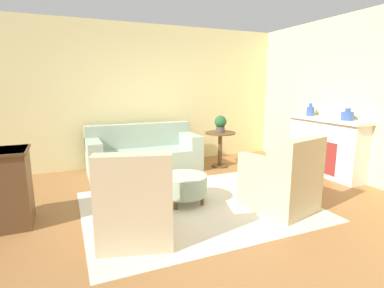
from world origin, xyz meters
TOP-DOWN VIEW (x-y plane):
  - ground_plane at (0.00, 0.00)m, footprint 16.00×16.00m
  - wall_back at (0.00, 2.59)m, footprint 9.07×0.12m
  - wall_right at (2.99, 0.00)m, footprint 0.12×9.86m
  - rug at (0.00, 0.00)m, footprint 2.97×2.32m
  - couch at (-0.24, 1.98)m, footprint 2.06×0.88m
  - armchair_left at (-0.96, -0.54)m, footprint 0.92×0.97m
  - armchair_right at (0.96, -0.54)m, footprint 0.92×0.97m
  - ottoman_table at (-0.13, 0.19)m, footprint 0.64×0.64m
  - side_table at (1.24, 1.67)m, footprint 0.60×0.60m
  - fireplace at (2.75, 0.46)m, footprint 0.44×1.59m
  - vase_mantel_near at (2.73, 0.86)m, footprint 0.15×0.15m
  - vase_mantel_far at (2.73, 0.05)m, footprint 0.20×0.20m
  - potted_plant_on_side_table at (1.24, 1.67)m, footprint 0.24×0.24m

SIDE VIEW (x-z plane):
  - ground_plane at x=0.00m, z-range 0.00..0.00m
  - rug at x=0.00m, z-range 0.00..0.01m
  - ottoman_table at x=-0.13m, z-range 0.07..0.46m
  - couch at x=-0.24m, z-range -0.12..0.76m
  - armchair_left at x=-0.96m, z-range -0.11..0.87m
  - armchair_right at x=0.96m, z-range -0.11..0.87m
  - side_table at x=1.24m, z-range 0.13..0.83m
  - fireplace at x=2.75m, z-range 0.03..1.07m
  - potted_plant_on_side_table at x=1.24m, z-range 0.71..1.04m
  - vase_mantel_far at x=2.73m, z-range 1.02..1.22m
  - vase_mantel_near at x=2.73m, z-range 1.02..1.26m
  - wall_back at x=0.00m, z-range 0.00..2.80m
  - wall_right at x=2.99m, z-range 0.00..2.80m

